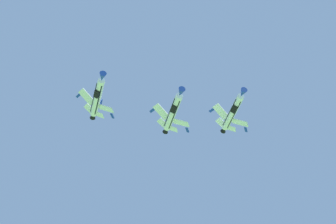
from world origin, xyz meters
The scene contains 3 objects.
fighter_jet_lead centered at (-11.78, 108.90, 94.59)m, with size 10.59×14.62×5.33m.
fighter_jet_left_wing centered at (-24.62, 101.83, 91.72)m, with size 10.62×14.62×5.28m.
fighter_jet_right_wing centered at (-40.61, 94.61, 93.80)m, with size 10.55×14.62×5.39m.
Camera 1 is at (2.48, -2.53, 1.83)m, focal length 65.32 mm.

